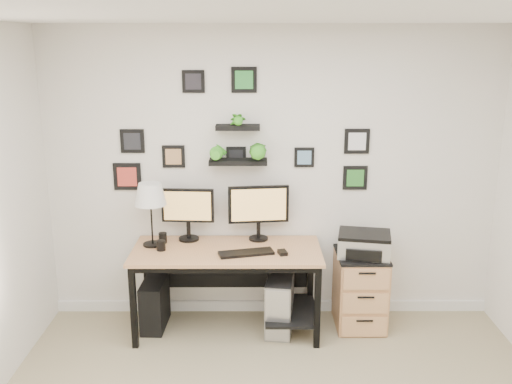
{
  "coord_description": "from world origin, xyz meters",
  "views": [
    {
      "loc": [
        -0.15,
        -2.91,
        2.48
      ],
      "look_at": [
        -0.15,
        1.83,
        1.2
      ],
      "focal_mm": 40.0,
      "sensor_mm": 36.0,
      "label": 1
    }
  ],
  "objects_px": {
    "desk": "(231,261)",
    "pc_tower_grey": "(280,303)",
    "mug": "(161,245)",
    "file_cabinet": "(360,289)",
    "printer": "(364,244)",
    "monitor_right": "(259,208)",
    "table_lamp": "(150,196)",
    "pc_tower_black": "(155,304)",
    "monitor_left": "(188,210)"
  },
  "relations": [
    {
      "from": "monitor_right",
      "to": "file_cabinet",
      "type": "bearing_deg",
      "value": -9.15
    },
    {
      "from": "file_cabinet",
      "to": "printer",
      "type": "distance_m",
      "value": 0.44
    },
    {
      "from": "desk",
      "to": "pc_tower_grey",
      "type": "distance_m",
      "value": 0.57
    },
    {
      "from": "monitor_left",
      "to": "pc_tower_grey",
      "type": "bearing_deg",
      "value": -15.55
    },
    {
      "from": "file_cabinet",
      "to": "table_lamp",
      "type": "bearing_deg",
      "value": 179.65
    },
    {
      "from": "mug",
      "to": "file_cabinet",
      "type": "distance_m",
      "value": 1.78
    },
    {
      "from": "desk",
      "to": "printer",
      "type": "height_order",
      "value": "printer"
    },
    {
      "from": "monitor_right",
      "to": "table_lamp",
      "type": "relative_size",
      "value": 0.96
    },
    {
      "from": "desk",
      "to": "pc_tower_black",
      "type": "relative_size",
      "value": 3.72
    },
    {
      "from": "mug",
      "to": "pc_tower_grey",
      "type": "height_order",
      "value": "mug"
    },
    {
      "from": "table_lamp",
      "to": "pc_tower_black",
      "type": "relative_size",
      "value": 1.29
    },
    {
      "from": "desk",
      "to": "printer",
      "type": "xyz_separation_m",
      "value": [
        1.14,
        0.03,
        0.14
      ]
    },
    {
      "from": "desk",
      "to": "mug",
      "type": "relative_size",
      "value": 18.57
    },
    {
      "from": "monitor_left",
      "to": "file_cabinet",
      "type": "xyz_separation_m",
      "value": [
        1.52,
        -0.14,
        -0.69
      ]
    },
    {
      "from": "mug",
      "to": "printer",
      "type": "bearing_deg",
      "value": 2.94
    },
    {
      "from": "monitor_left",
      "to": "desk",
      "type": "bearing_deg",
      "value": -27.15
    },
    {
      "from": "desk",
      "to": "printer",
      "type": "relative_size",
      "value": 3.25
    },
    {
      "from": "printer",
      "to": "mug",
      "type": "bearing_deg",
      "value": -177.06
    },
    {
      "from": "pc_tower_grey",
      "to": "file_cabinet",
      "type": "height_order",
      "value": "file_cabinet"
    },
    {
      "from": "pc_tower_black",
      "to": "file_cabinet",
      "type": "relative_size",
      "value": 0.64
    },
    {
      "from": "desk",
      "to": "pc_tower_black",
      "type": "distance_m",
      "value": 0.8
    },
    {
      "from": "table_lamp",
      "to": "printer",
      "type": "bearing_deg",
      "value": -1.14
    },
    {
      "from": "file_cabinet",
      "to": "pc_tower_black",
      "type": "bearing_deg",
      "value": -179.02
    },
    {
      "from": "desk",
      "to": "monitor_left",
      "type": "relative_size",
      "value": 3.41
    },
    {
      "from": "desk",
      "to": "pc_tower_black",
      "type": "bearing_deg",
      "value": 177.72
    },
    {
      "from": "mug",
      "to": "pc_tower_grey",
      "type": "bearing_deg",
      "value": 1.6
    },
    {
      "from": "monitor_right",
      "to": "pc_tower_black",
      "type": "xyz_separation_m",
      "value": [
        -0.92,
        -0.18,
        -0.83
      ]
    },
    {
      "from": "printer",
      "to": "desk",
      "type": "bearing_deg",
      "value": -178.34
    },
    {
      "from": "table_lamp",
      "to": "printer",
      "type": "relative_size",
      "value": 1.13
    },
    {
      "from": "monitor_left",
      "to": "mug",
      "type": "relative_size",
      "value": 5.45
    },
    {
      "from": "desk",
      "to": "pc_tower_grey",
      "type": "relative_size",
      "value": 3.08
    },
    {
      "from": "pc_tower_black",
      "to": "printer",
      "type": "relative_size",
      "value": 0.87
    },
    {
      "from": "desk",
      "to": "table_lamp",
      "type": "height_order",
      "value": "table_lamp"
    },
    {
      "from": "desk",
      "to": "pc_tower_grey",
      "type": "bearing_deg",
      "value": -3.73
    },
    {
      "from": "monitor_right",
      "to": "pc_tower_grey",
      "type": "relative_size",
      "value": 1.02
    },
    {
      "from": "desk",
      "to": "table_lamp",
      "type": "xyz_separation_m",
      "value": [
        -0.68,
        0.07,
        0.57
      ]
    },
    {
      "from": "mug",
      "to": "file_cabinet",
      "type": "xyz_separation_m",
      "value": [
        1.72,
        0.11,
        -0.46
      ]
    },
    {
      "from": "monitor_right",
      "to": "pc_tower_grey",
      "type": "bearing_deg",
      "value": -51.29
    },
    {
      "from": "monitor_left",
      "to": "mug",
      "type": "distance_m",
      "value": 0.4
    },
    {
      "from": "monitor_left",
      "to": "pc_tower_grey",
      "type": "relative_size",
      "value": 0.9
    },
    {
      "from": "mug",
      "to": "printer",
      "type": "xyz_separation_m",
      "value": [
        1.73,
        0.09,
        -0.02
      ]
    },
    {
      "from": "pc_tower_black",
      "to": "pc_tower_grey",
      "type": "distance_m",
      "value": 1.1
    },
    {
      "from": "printer",
      "to": "file_cabinet",
      "type": "bearing_deg",
      "value": 111.88
    },
    {
      "from": "printer",
      "to": "monitor_right",
      "type": "bearing_deg",
      "value": 169.42
    },
    {
      "from": "table_lamp",
      "to": "mug",
      "type": "height_order",
      "value": "table_lamp"
    },
    {
      "from": "table_lamp",
      "to": "pc_tower_black",
      "type": "height_order",
      "value": "table_lamp"
    },
    {
      "from": "pc_tower_black",
      "to": "file_cabinet",
      "type": "xyz_separation_m",
      "value": [
        1.81,
        0.03,
        0.12
      ]
    },
    {
      "from": "monitor_right",
      "to": "file_cabinet",
      "type": "xyz_separation_m",
      "value": [
        0.9,
        -0.14,
        -0.71
      ]
    },
    {
      "from": "table_lamp",
      "to": "mug",
      "type": "relative_size",
      "value": 6.42
    },
    {
      "from": "monitor_left",
      "to": "monitor_right",
      "type": "distance_m",
      "value": 0.62
    }
  ]
}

